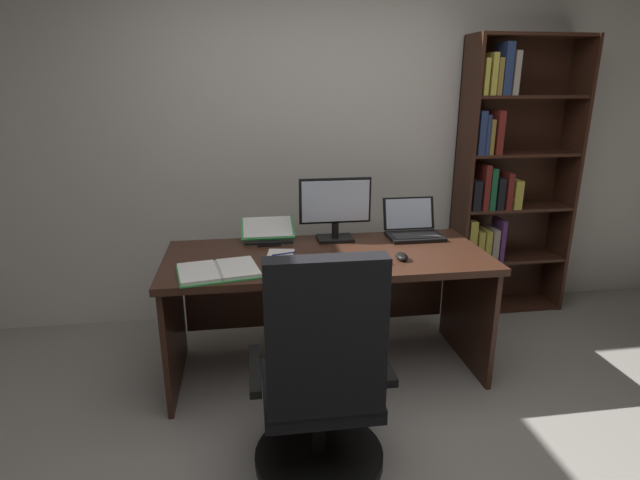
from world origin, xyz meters
The scene contains 12 objects.
wall_back centered at (0.00, 1.94, 1.44)m, with size 5.63×0.12×2.89m, color beige.
desk centered at (-0.14, 1.09, 0.56)m, with size 1.85×0.78×0.75m.
bookshelf centered at (1.28, 1.72, 0.98)m, with size 0.85×0.29×2.02m.
office_chair centered at (-0.31, 0.14, 0.46)m, with size 0.61×0.60×1.08m.
monitor centered at (-0.05, 1.28, 0.95)m, with size 0.45×0.16×0.39m.
laptop centered at (0.46, 1.28, 0.80)m, with size 0.34×0.29×0.23m.
keyboard centered at (-0.05, 0.85, 0.77)m, with size 0.42×0.15×0.02m, color black.
computer_mouse centered at (0.25, 0.85, 0.77)m, with size 0.06×0.10×0.04m, color black.
reading_stand_with_book centered at (-0.47, 1.34, 0.82)m, with size 0.33×0.27×0.12m.
open_binder centered at (-0.75, 0.80, 0.77)m, with size 0.46×0.38×0.02m.
notepad centered at (-0.41, 1.01, 0.76)m, with size 0.15×0.21×0.01m, color silver.
pen centered at (-0.39, 1.01, 0.77)m, with size 0.01×0.01×0.14m, color navy.
Camera 1 is at (-0.59, -1.68, 1.69)m, focal length 28.09 mm.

